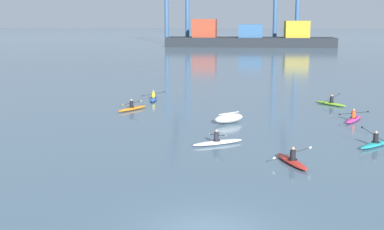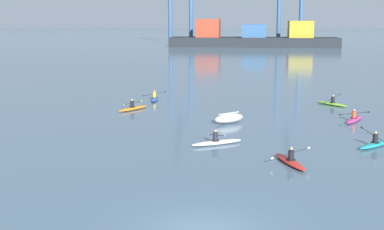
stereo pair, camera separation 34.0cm
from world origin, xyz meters
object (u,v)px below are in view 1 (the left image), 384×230
object	(u,v)px
kayak_blue	(153,98)
kayak_red	(292,161)
kayak_orange	(132,108)
kayak_teal	(376,143)
kayak_lime	(331,103)
container_barge	(250,38)
capsized_dinghy	(229,118)
kayak_magenta	(354,119)
kayak_white	(218,142)

from	to	relation	value
kayak_blue	kayak_red	distance (m)	23.56
kayak_blue	kayak_orange	xyz separation A→B (m)	(-0.84, -5.49, 0.00)
kayak_teal	kayak_blue	bearing A→B (deg)	135.07
kayak_lime	kayak_red	bearing A→B (deg)	-104.58
kayak_teal	kayak_lime	size ratio (longest dim) A/B	0.96
kayak_red	kayak_lime	bearing A→B (deg)	75.42
container_barge	kayak_blue	size ratio (longest dim) A/B	13.07
capsized_dinghy	kayak_magenta	bearing A→B (deg)	10.05
kayak_white	kayak_red	world-z (taller)	same
capsized_dinghy	kayak_orange	xyz separation A→B (m)	(-8.20, 4.66, -0.18)
kayak_orange	kayak_magenta	size ratio (longest dim) A/B	0.98
kayak_teal	kayak_red	bearing A→B (deg)	-140.43
kayak_lime	kayak_white	bearing A→B (deg)	-120.39
kayak_lime	capsized_dinghy	bearing A→B (deg)	-134.39
kayak_lime	kayak_magenta	size ratio (longest dim) A/B	0.91
capsized_dinghy	kayak_blue	bearing A→B (deg)	125.98
kayak_red	kayak_magenta	bearing A→B (deg)	65.48
kayak_blue	capsized_dinghy	bearing A→B (deg)	-54.02
kayak_teal	kayak_white	size ratio (longest dim) A/B	0.89
kayak_lime	kayak_red	distance (m)	20.28
kayak_teal	kayak_lime	xyz separation A→B (m)	(-0.29, 15.17, 0.00)
capsized_dinghy	kayak_teal	world-z (taller)	kayak_teal
kayak_white	kayak_magenta	bearing A→B (deg)	40.87
kayak_teal	kayak_lime	bearing A→B (deg)	91.08
container_barge	kayak_white	world-z (taller)	container_barge
kayak_blue	kayak_white	bearing A→B (deg)	-67.84
kayak_white	kayak_magenta	xyz separation A→B (m)	(9.74, 8.43, 0.00)
kayak_white	kayak_red	bearing A→B (deg)	-43.38
kayak_lime	kayak_blue	distance (m)	16.17
container_barge	capsized_dinghy	distance (m)	106.13
kayak_teal	kayak_white	bearing A→B (deg)	-176.62
container_barge	capsized_dinghy	xyz separation A→B (m)	(-2.39, -106.09, -2.04)
kayak_blue	kayak_red	xyz separation A→B (m)	(11.02, -20.82, 0.00)
kayak_lime	kayak_blue	world-z (taller)	kayak_lime
kayak_orange	container_barge	bearing A→B (deg)	84.04
container_barge	kayak_lime	world-z (taller)	container_barge
capsized_dinghy	kayak_orange	bearing A→B (deg)	150.43
kayak_teal	kayak_blue	world-z (taller)	kayak_teal
container_barge	kayak_blue	xyz separation A→B (m)	(-9.75, -95.94, -2.22)
container_barge	kayak_red	xyz separation A→B (m)	(1.27, -116.77, -2.22)
capsized_dinghy	kayak_red	size ratio (longest dim) A/B	0.78
kayak_blue	kayak_red	bearing A→B (deg)	-62.12
container_barge	kayak_magenta	bearing A→B (deg)	-86.23
capsized_dinghy	kayak_lime	world-z (taller)	kayak_lime
kayak_lime	container_barge	bearing A→B (deg)	93.75
kayak_teal	kayak_red	distance (m)	6.99
kayak_lime	kayak_magenta	world-z (taller)	kayak_lime
kayak_lime	kayak_magenta	bearing A→B (deg)	-85.94
kayak_teal	kayak_white	world-z (taller)	kayak_teal
capsized_dinghy	container_barge	bearing A→B (deg)	88.71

